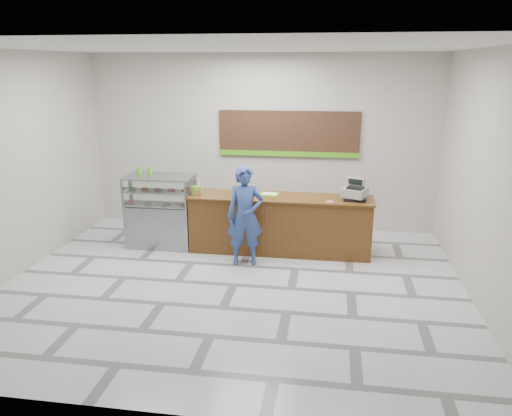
# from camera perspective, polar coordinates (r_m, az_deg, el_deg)

# --- Properties ---
(floor) EXTENTS (7.00, 7.00, 0.00)m
(floor) POSITION_cam_1_polar(r_m,az_deg,el_deg) (7.79, -2.58, -8.77)
(floor) COLOR silver
(floor) RESTS_ON ground
(back_wall) EXTENTS (7.00, 0.00, 7.00)m
(back_wall) POSITION_cam_1_polar(r_m,az_deg,el_deg) (10.14, 0.63, 7.46)
(back_wall) COLOR #B9B3AA
(back_wall) RESTS_ON floor
(ceiling) EXTENTS (7.00, 7.00, 0.00)m
(ceiling) POSITION_cam_1_polar(r_m,az_deg,el_deg) (7.07, -2.95, 17.91)
(ceiling) COLOR silver
(ceiling) RESTS_ON back_wall
(sales_counter) EXTENTS (3.26, 0.76, 1.03)m
(sales_counter) POSITION_cam_1_polar(r_m,az_deg,el_deg) (8.96, 2.77, -1.85)
(sales_counter) COLOR brown
(sales_counter) RESTS_ON floor
(display_case) EXTENTS (1.22, 0.72, 1.33)m
(display_case) POSITION_cam_1_polar(r_m,az_deg,el_deg) (9.39, -10.81, -0.26)
(display_case) COLOR gray
(display_case) RESTS_ON floor
(menu_board) EXTENTS (2.80, 0.06, 0.90)m
(menu_board) POSITION_cam_1_polar(r_m,az_deg,el_deg) (10.01, 3.75, 8.37)
(menu_board) COLOR black
(menu_board) RESTS_ON back_wall
(cash_register) EXTENTS (0.50, 0.51, 0.36)m
(cash_register) POSITION_cam_1_polar(r_m,az_deg,el_deg) (8.74, 11.23, 1.82)
(cash_register) COLOR black
(cash_register) RESTS_ON sales_counter
(card_terminal) EXTENTS (0.09, 0.16, 0.04)m
(card_terminal) POSITION_cam_1_polar(r_m,az_deg,el_deg) (8.70, 11.39, 0.96)
(card_terminal) COLOR black
(card_terminal) RESTS_ON sales_counter
(serving_tray) EXTENTS (0.37, 0.29, 0.02)m
(serving_tray) POSITION_cam_1_polar(r_m,az_deg,el_deg) (8.92, 1.47, 1.59)
(serving_tray) COLOR #60D713
(serving_tray) RESTS_ON sales_counter
(napkin_box) EXTENTS (0.15, 0.15, 0.11)m
(napkin_box) POSITION_cam_1_polar(r_m,az_deg,el_deg) (9.06, -6.67, 2.01)
(napkin_box) COLOR white
(napkin_box) RESTS_ON sales_counter
(straw_cup) EXTENTS (0.08, 0.08, 0.12)m
(straw_cup) POSITION_cam_1_polar(r_m,az_deg,el_deg) (9.14, -6.52, 2.16)
(straw_cup) COLOR silver
(straw_cup) RESTS_ON sales_counter
(promo_box) EXTENTS (0.19, 0.14, 0.15)m
(promo_box) POSITION_cam_1_polar(r_m,az_deg,el_deg) (8.96, -6.83, 1.99)
(promo_box) COLOR #49A417
(promo_box) RESTS_ON sales_counter
(donut_decal) EXTENTS (0.15, 0.15, 0.00)m
(donut_decal) POSITION_cam_1_polar(r_m,az_deg,el_deg) (8.55, 8.43, 0.73)
(donut_decal) COLOR #F45B7B
(donut_decal) RESTS_ON sales_counter
(green_cup_left) EXTENTS (0.09, 0.09, 0.14)m
(green_cup_left) POSITION_cam_1_polar(r_m,az_deg,el_deg) (9.45, -13.20, 4.22)
(green_cup_left) COLOR #49A417
(green_cup_left) RESTS_ON display_case
(green_cup_right) EXTENTS (0.09, 0.09, 0.13)m
(green_cup_right) POSITION_cam_1_polar(r_m,az_deg,el_deg) (9.43, -12.04, 4.26)
(green_cup_right) COLOR #49A417
(green_cup_right) RESTS_ON display_case
(customer) EXTENTS (0.68, 0.52, 1.68)m
(customer) POSITION_cam_1_polar(r_m,az_deg,el_deg) (8.32, -1.25, -0.90)
(customer) COLOR navy
(customer) RESTS_ON floor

